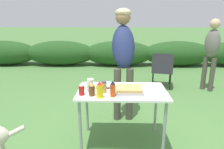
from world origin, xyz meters
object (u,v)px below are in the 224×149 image
at_px(folding_table, 122,96).
at_px(standing_person_in_red_jacket, 123,50).
at_px(ketchup_bottle, 81,89).
at_px(beer_bottle, 92,89).
at_px(mustard_bottle, 100,90).
at_px(standing_person_in_gray_fleece, 212,48).
at_px(camp_chair_green_behind_table, 162,68).
at_px(mixing_bowl, 108,84).
at_px(paper_cup_stack, 90,86).
at_px(spice_jar, 104,87).
at_px(plate_stack, 90,86).
at_px(food_tray, 129,89).
at_px(hot_sauce_bottle, 113,89).

bearing_deg(folding_table, standing_person_in_red_jacket, 87.52).
xyz_separation_m(ketchup_bottle, beer_bottle, (0.12, -0.02, 0.00)).
distance_m(mustard_bottle, standing_person_in_gray_fleece, 3.20).
relative_size(mustard_bottle, camp_chair_green_behind_table, 0.24).
distance_m(folding_table, mustard_bottle, 0.39).
relative_size(mixing_bowl, paper_cup_stack, 1.14).
height_order(mustard_bottle, standing_person_in_gray_fleece, standing_person_in_gray_fleece).
bearing_deg(camp_chair_green_behind_table, folding_table, -101.97).
bearing_deg(mustard_bottle, paper_cup_stack, 128.19).
xyz_separation_m(spice_jar, camp_chair_green_behind_table, (1.21, 2.25, -0.34)).
bearing_deg(standing_person_in_red_jacket, paper_cup_stack, -119.61).
xyz_separation_m(spice_jar, standing_person_in_red_jacket, (0.25, 0.84, 0.31)).
xyz_separation_m(plate_stack, beer_bottle, (0.06, -0.26, 0.05)).
xyz_separation_m(mixing_bowl, camp_chair_green_behind_table, (1.17, 2.05, -0.30)).
bearing_deg(mixing_bowl, paper_cup_stack, -133.47).
relative_size(paper_cup_stack, standing_person_in_gray_fleece, 0.11).
bearing_deg(folding_table, mustard_bottle, -136.81).
bearing_deg(mixing_bowl, food_tray, -31.11).
height_order(ketchup_bottle, mustard_bottle, mustard_bottle).
bearing_deg(camp_chair_green_behind_table, ketchup_bottle, -109.62).
distance_m(food_tray, mustard_bottle, 0.40).
bearing_deg(paper_cup_stack, mustard_bottle, -51.81).
bearing_deg(spice_jar, plate_stack, 139.68).
relative_size(folding_table, standing_person_in_red_jacket, 0.63).
relative_size(food_tray, ketchup_bottle, 2.35).
height_order(plate_stack, mustard_bottle, mustard_bottle).
height_order(folding_table, ketchup_bottle, ketchup_bottle).
height_order(paper_cup_stack, beer_bottle, paper_cup_stack).
bearing_deg(folding_table, spice_jar, -161.39).
xyz_separation_m(mustard_bottle, standing_person_in_gray_fleece, (2.25, 2.27, 0.13)).
relative_size(standing_person_in_red_jacket, camp_chair_green_behind_table, 2.10).
height_order(food_tray, plate_stack, food_tray).
relative_size(plate_stack, spice_jar, 1.57).
bearing_deg(standing_person_in_red_jacket, mixing_bowl, -112.15).
xyz_separation_m(plate_stack, mixing_bowl, (0.23, 0.04, 0.01)).
bearing_deg(folding_table, hot_sauce_bottle, -118.91).
bearing_deg(beer_bottle, mustard_bottle, -33.16).
relative_size(ketchup_bottle, standing_person_in_gray_fleece, 0.09).
distance_m(beer_bottle, mustard_bottle, 0.12).
distance_m(plate_stack, paper_cup_stack, 0.18).
relative_size(mustard_bottle, standing_person_in_gray_fleece, 0.12).
bearing_deg(mustard_bottle, camp_chair_green_behind_table, 62.78).
height_order(mixing_bowl, standing_person_in_red_jacket, standing_person_in_red_jacket).
bearing_deg(food_tray, plate_stack, 166.56).
relative_size(paper_cup_stack, hot_sauce_bottle, 0.90).
bearing_deg(ketchup_bottle, paper_cup_stack, 39.15).
bearing_deg(mustard_bottle, folding_table, 43.19).
bearing_deg(camp_chair_green_behind_table, beer_bottle, -107.24).
bearing_deg(mixing_bowl, beer_bottle, -119.51).
distance_m(paper_cup_stack, standing_person_in_red_jacket, 0.99).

